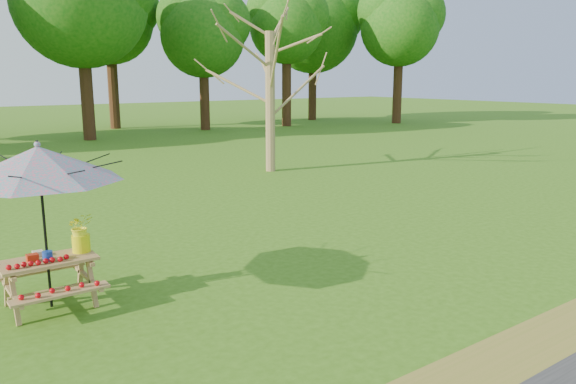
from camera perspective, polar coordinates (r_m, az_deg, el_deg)
ground at (r=8.01m, az=2.48°, el=-10.71°), size 120.00×120.00×0.00m
drygrass_strip at (r=6.30m, az=19.45°, el=-17.94°), size 120.00×1.20×0.01m
picnic_table at (r=8.25m, az=-23.05°, el=-8.56°), size 1.20×1.32×0.67m
patio_umbrella at (r=7.87m, az=-23.98°, el=2.63°), size 2.60×2.60×2.25m
produce_bins at (r=8.13m, az=-23.86°, el=-5.97°), size 0.30×0.42×0.13m
tomatoes_row at (r=7.94m, az=-24.02°, el=-6.54°), size 0.77×0.13×0.07m
flower_bucket at (r=8.23m, az=-20.35°, el=-3.77°), size 0.36×0.32×0.54m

